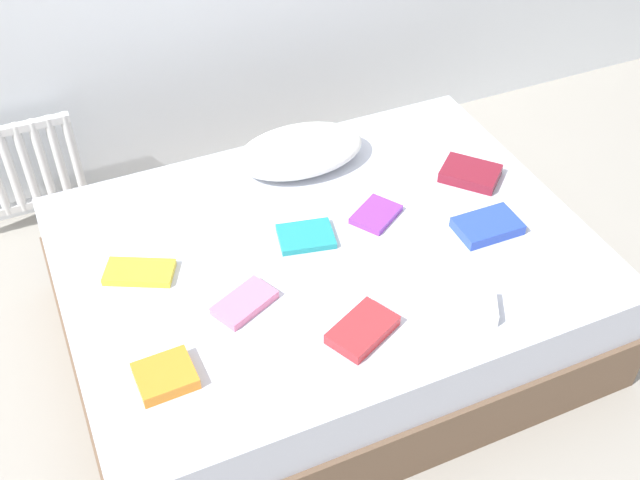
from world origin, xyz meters
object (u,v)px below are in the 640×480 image
textbook_red (363,330)px  textbook_yellow (139,272)px  bed (325,291)px  pillow (300,151)px  textbook_teal (306,236)px  radiator (19,168)px  textbook_purple (376,214)px  textbook_blue (487,226)px  textbook_white (469,307)px  textbook_orange (165,376)px  textbook_pink (245,303)px  textbook_maroon (470,173)px

textbook_red → textbook_yellow: bearing=110.9°
bed → pillow: bearing=77.7°
pillow → textbook_teal: 0.48m
radiator → textbook_purple: size_ratio=2.90×
textbook_blue → textbook_white: size_ratio=1.30×
pillow → textbook_purple: bearing=-72.8°
textbook_purple → textbook_teal: size_ratio=0.90×
textbook_purple → textbook_orange: textbook_orange is taller
bed → textbook_purple: textbook_purple is taller
textbook_purple → textbook_red: 0.61m
textbook_pink → textbook_orange: textbook_orange is taller
textbook_blue → textbook_maroon: 0.33m
radiator → pillow: (1.12, -0.69, 0.23)m
textbook_yellow → textbook_orange: 0.50m
textbook_pink → textbook_maroon: textbook_maroon is taller
textbook_yellow → textbook_blue: (1.29, -0.30, 0.01)m
textbook_maroon → textbook_yellow: bearing=-131.5°
pillow → textbook_teal: bearing=-110.2°
textbook_white → textbook_maroon: size_ratio=0.81×
textbook_white → textbook_yellow: bearing=175.6°
textbook_red → pillow: bearing=53.7°
textbook_yellow → textbook_orange: bearing=-67.9°
pillow → textbook_maroon: bearing=-31.6°
pillow → textbook_maroon: pillow is taller
radiator → pillow: bearing=-31.7°
textbook_orange → textbook_white: (1.04, -0.14, 0.00)m
pillow → textbook_white: bearing=-78.9°
pillow → textbook_teal: (-0.17, -0.45, -0.06)m
radiator → bed: bearing=-50.0°
textbook_purple → bed: bearing=162.1°
textbook_blue → pillow: bearing=126.3°
textbook_pink → textbook_orange: bearing=-173.8°
textbook_yellow → textbook_teal: 0.63m
textbook_yellow → textbook_maroon: bearing=27.1°
bed → textbook_red: size_ratio=8.60×
textbook_purple → textbook_red: bearing=-153.9°
textbook_white → textbook_blue: bearing=77.1°
bed → textbook_red: bearing=-98.5°
pillow → textbook_red: size_ratio=2.39×
textbook_purple → textbook_red: (-0.32, -0.52, 0.01)m
textbook_blue → textbook_purple: (-0.36, 0.24, -0.01)m
pillow → textbook_maroon: 0.72m
radiator → pillow: pillow is taller
pillow → textbook_yellow: bearing=-154.1°
textbook_orange → radiator: bearing=98.4°
bed → textbook_teal: 0.28m
textbook_teal → textbook_maroon: (0.78, 0.07, 0.01)m
textbook_blue → textbook_red: (-0.67, -0.28, -0.00)m
pillow → textbook_maroon: size_ratio=2.40×
textbook_purple → textbook_orange: (-0.97, -0.45, 0.01)m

